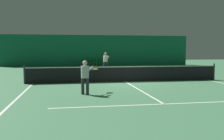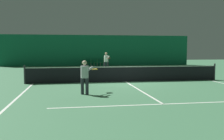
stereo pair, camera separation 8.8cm
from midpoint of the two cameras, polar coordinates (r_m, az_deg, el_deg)
The scene contains 15 objects.
ground_plane at distance 15.41m, azimuth 2.89°, elevation -2.69°, with size 60.00×60.00×0.00m, color #3D704C.
backdrop_curtain at distance 30.51m, azimuth -3.43°, elevation 4.48°, with size 23.00×0.12×3.72m.
court_line_baseline_far at distance 27.09m, azimuth -2.59°, elevation 0.52°, with size 11.00×0.10×0.00m.
court_line_service_far at distance 21.66m, azimuth -0.79°, elevation -0.53°, with size 8.25×0.10×0.00m.
court_line_service_near at distance 9.35m, azimuth 11.54°, elevation -7.62°, with size 8.25×0.10×0.00m.
court_line_sideline_left at distance 15.20m, azimuth -17.82°, elevation -3.00°, with size 0.10×23.80×0.00m.
court_line_sideline_right at distance 17.44m, azimuth 20.83°, elevation -2.12°, with size 0.10×23.80×0.00m.
court_line_centre at distance 15.41m, azimuth 2.89°, elevation -2.68°, with size 0.10×12.80×0.00m.
tennis_net at distance 15.35m, azimuth 2.90°, elevation -0.80°, with size 12.00×0.10×1.07m.
player_near at distance 11.04m, azimuth -6.31°, elevation -1.07°, with size 0.96×1.26×1.50m.
player_far at distance 23.08m, azimuth -1.58°, elevation 2.29°, with size 0.48×1.40×1.72m.
courtside_chair_0 at distance 29.85m, azimuth -6.79°, elevation 1.81°, with size 0.44×0.44×0.84m.
courtside_chair_1 at distance 29.90m, azimuth -5.34°, elevation 1.83°, with size 0.44×0.44×0.84m.
courtside_chair_2 at distance 29.97m, azimuth -3.90°, elevation 1.85°, with size 0.44×0.44×0.84m.
courtside_chair_3 at distance 30.05m, azimuth -2.47°, elevation 1.86°, with size 0.44×0.44×0.84m.
Camera 1 is at (-3.38, -14.90, 1.99)m, focal length 40.00 mm.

